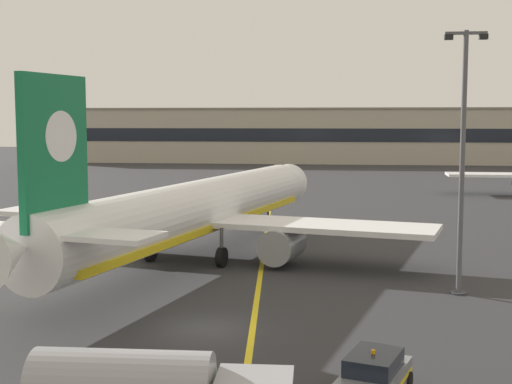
{
  "coord_description": "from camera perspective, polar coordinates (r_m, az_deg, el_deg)",
  "views": [
    {
      "loc": [
        6.0,
        -31.14,
        9.6
      ],
      "look_at": [
        1.03,
        12.47,
        5.03
      ],
      "focal_mm": 49.59,
      "sensor_mm": 36.0,
      "label": 1
    }
  ],
  "objects": [
    {
      "name": "taxiway_centreline",
      "position": [
        62.18,
        0.89,
        -2.94
      ],
      "size": [
        13.98,
        179.5,
        0.01
      ],
      "primitive_type": "cube",
      "rotation": [
        0.0,
        0.0,
        0.08
      ],
      "color": "yellow",
      "rests_on": "ground"
    },
    {
      "name": "service_car_fifth",
      "position": [
        25.21,
        9.41,
        -14.64
      ],
      "size": [
        3.04,
        4.55,
        1.79
      ],
      "color": "slate",
      "rests_on": "ground"
    },
    {
      "name": "apron_lamp_post",
      "position": [
        39.75,
        16.31,
        2.6
      ],
      "size": [
        2.24,
        0.9,
        14.26
      ],
      "color": "#515156",
      "rests_on": "ground"
    },
    {
      "name": "terminal_building",
      "position": [
        154.98,
        8.06,
        4.54
      ],
      "size": [
        138.55,
        12.4,
        11.91
      ],
      "color": "#B2A893",
      "rests_on": "ground"
    },
    {
      "name": "airliner_foreground",
      "position": [
        48.31,
        -4.78,
        -1.49
      ],
      "size": [
        32.22,
        40.98,
        11.65
      ],
      "color": "white",
      "rests_on": "ground"
    },
    {
      "name": "ground_plane",
      "position": [
        33.13,
        -4.29,
        -10.92
      ],
      "size": [
        400.0,
        400.0,
        0.0
      ],
      "primitive_type": "plane",
      "color": "#2D2D30"
    }
  ]
}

